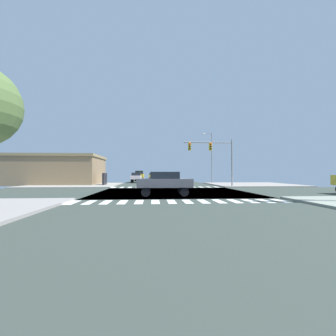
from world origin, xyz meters
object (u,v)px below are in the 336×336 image
at_px(bank_building, 53,170).
at_px(sedan_leading_3, 136,177).
at_px(traffic_signal_mast, 213,152).
at_px(pickup_queued_1, 139,175).
at_px(sedan_nearside_1, 152,176).
at_px(street_lamp, 211,154).
at_px(sedan_farside_2, 165,181).

bearing_deg(bank_building, sedan_leading_3, 27.02).
xyz_separation_m(traffic_signal_mast, pickup_queued_1, (-10.96, 24.24, -3.29)).
xyz_separation_m(sedan_nearside_1, sedan_leading_3, (-3.00, -19.33, 0.00)).
distance_m(street_lamp, pickup_queued_1, 20.09).
height_order(traffic_signal_mast, sedan_leading_3, traffic_signal_mast).
distance_m(traffic_signal_mast, sedan_leading_3, 17.85).
xyz_separation_m(bank_building, pickup_queued_1, (12.36, 16.88, -0.99)).
xyz_separation_m(sedan_nearside_1, pickup_queued_1, (-3.00, -8.75, 0.17)).
distance_m(bank_building, sedan_nearside_1, 29.91).
distance_m(sedan_farside_2, pickup_queued_1, 35.64).
xyz_separation_m(street_lamp, sedan_nearside_1, (-10.12, 23.46, -4.07)).
bearing_deg(sedan_nearside_1, street_lamp, 113.34).
distance_m(bank_building, sedan_farside_2, 24.76).
height_order(sedan_nearside_1, sedan_farside_2, same).
height_order(street_lamp, sedan_nearside_1, street_lamp).
distance_m(street_lamp, bank_building, 25.74).
relative_size(bank_building, sedan_farside_2, 3.71).
bearing_deg(sedan_farside_2, pickup_queued_1, 6.48).
bearing_deg(sedan_nearside_1, pickup_queued_1, 71.09).
height_order(bank_building, sedan_leading_3, bank_building).
xyz_separation_m(sedan_farside_2, sedan_leading_3, (-4.02, 24.83, 0.00)).
bearing_deg(bank_building, traffic_signal_mast, -17.52).
xyz_separation_m(street_lamp, pickup_queued_1, (-13.12, 14.70, -3.90)).
xyz_separation_m(traffic_signal_mast, street_lamp, (2.17, 9.54, 0.61)).
distance_m(street_lamp, sedan_leading_3, 14.35).
distance_m(sedan_nearside_1, sedan_farside_2, 44.18).
relative_size(pickup_queued_1, sedan_leading_3, 1.19).
bearing_deg(sedan_leading_3, sedan_nearside_1, -98.82).
distance_m(street_lamp, sedan_farside_2, 22.98).
xyz_separation_m(traffic_signal_mast, sedan_leading_3, (-10.96, 13.66, -3.46)).
xyz_separation_m(pickup_queued_1, sedan_leading_3, (0.00, -10.58, -0.17)).
distance_m(traffic_signal_mast, sedan_farside_2, 13.60).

